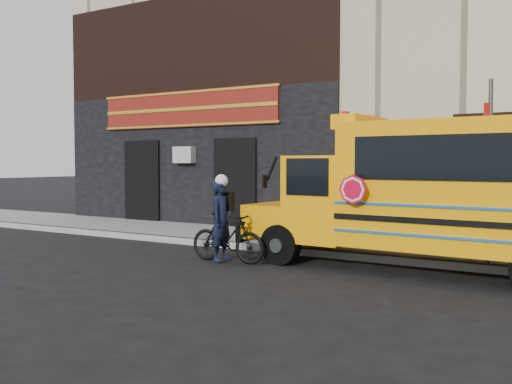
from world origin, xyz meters
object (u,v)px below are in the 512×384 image
object	(u,v)px
school_bus	(440,191)
sign_pole	(489,167)
cyclist	(222,223)
bicycle	(227,238)

from	to	relation	value
school_bus	sign_pole	distance (m)	1.00
school_bus	cyclist	distance (m)	4.24
sign_pole	cyclist	distance (m)	5.17
sign_pole	bicycle	xyz separation A→B (m)	(-4.66, -1.65, -1.43)
school_bus	sign_pole	xyz separation A→B (m)	(0.74, 0.53, 0.43)
sign_pole	cyclist	size ratio (longest dim) A/B	2.18
school_bus	sign_pole	bearing A→B (deg)	35.75
sign_pole	bicycle	distance (m)	5.14
school_bus	bicycle	world-z (taller)	school_bus
cyclist	bicycle	bearing A→B (deg)	-48.23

